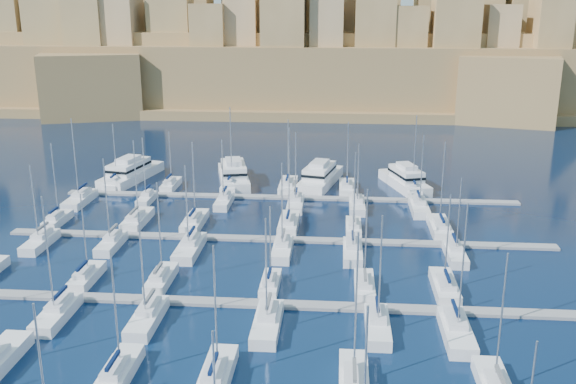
# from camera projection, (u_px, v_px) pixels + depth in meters

# --- Properties ---
(ground) EXTENTS (600.00, 600.00, 0.00)m
(ground) POSITION_uv_depth(u_px,v_px,m) (270.00, 266.00, 88.82)
(ground) COLOR black
(ground) RESTS_ON ground
(pontoon_mid_near) EXTENTS (84.00, 2.00, 0.40)m
(pontoon_mid_near) POSITION_uv_depth(u_px,v_px,m) (259.00, 304.00, 77.29)
(pontoon_mid_near) COLOR slate
(pontoon_mid_near) RESTS_ON ground
(pontoon_mid_far) EXTENTS (84.00, 2.00, 0.40)m
(pontoon_mid_far) POSITION_uv_depth(u_px,v_px,m) (277.00, 239.00, 98.31)
(pontoon_mid_far) COLOR slate
(pontoon_mid_far) RESTS_ON ground
(pontoon_far) EXTENTS (84.00, 2.00, 0.40)m
(pontoon_far) POSITION_uv_depth(u_px,v_px,m) (288.00, 197.00, 119.33)
(pontoon_far) COLOR slate
(pontoon_far) RESTS_ON ground
(sailboat_2) EXTENTS (2.61, 8.70, 13.25)m
(sailboat_2) POSITION_uv_depth(u_px,v_px,m) (119.00, 372.00, 62.03)
(sailboat_2) COLOR silver
(sailboat_2) RESTS_ON ground
(sailboat_3) EXTENTS (2.79, 9.29, 14.14)m
(sailboat_3) POSITION_uv_depth(u_px,v_px,m) (217.00, 375.00, 61.56)
(sailboat_3) COLOR silver
(sailboat_3) RESTS_ON ground
(sailboat_4) EXTENTS (2.79, 9.31, 15.81)m
(sailboat_4) POSITION_uv_depth(u_px,v_px,m) (354.00, 381.00, 60.53)
(sailboat_4) COLOR silver
(sailboat_4) RESTS_ON ground
(sailboat_13) EXTENTS (2.43, 8.11, 12.12)m
(sailboat_13) POSITION_uv_depth(u_px,v_px,m) (87.00, 276.00, 83.70)
(sailboat_13) COLOR silver
(sailboat_13) RESTS_ON ground
(sailboat_14) EXTENTS (2.52, 8.39, 13.85)m
(sailboat_14) POSITION_uv_depth(u_px,v_px,m) (161.00, 278.00, 83.05)
(sailboat_14) COLOR silver
(sailboat_14) RESTS_ON ground
(sailboat_15) EXTENTS (2.25, 7.51, 11.23)m
(sailboat_15) POSITION_uv_depth(u_px,v_px,m) (270.00, 284.00, 81.52)
(sailboat_15) COLOR silver
(sailboat_15) RESTS_ON ground
(sailboat_16) EXTENTS (2.49, 8.28, 13.59)m
(sailboat_16) POSITION_uv_depth(u_px,v_px,m) (364.00, 286.00, 80.94)
(sailboat_16) COLOR silver
(sailboat_16) RESTS_ON ground
(sailboat_17) EXTENTS (2.83, 9.43, 13.00)m
(sailboat_17) POSITION_uv_depth(u_px,v_px,m) (445.00, 287.00, 80.69)
(sailboat_17) COLOR silver
(sailboat_17) RESTS_ON ground
(sailboat_19) EXTENTS (2.72, 9.07, 15.32)m
(sailboat_19) POSITION_uv_depth(u_px,v_px,m) (57.00, 313.00, 73.74)
(sailboat_19) COLOR silver
(sailboat_19) RESTS_ON ground
(sailboat_20) EXTENTS (2.78, 9.28, 13.86)m
(sailboat_20) POSITION_uv_depth(u_px,v_px,m) (147.00, 317.00, 72.80)
(sailboat_20) COLOR silver
(sailboat_20) RESTS_ON ground
(sailboat_21) EXTENTS (2.90, 9.67, 13.60)m
(sailboat_21) POSITION_uv_depth(u_px,v_px,m) (267.00, 323.00, 71.54)
(sailboat_21) COLOR silver
(sailboat_21) RESTS_ON ground
(sailboat_22) EXTENTS (2.66, 8.88, 14.11)m
(sailboat_22) POSITION_uv_depth(u_px,v_px,m) (377.00, 326.00, 70.95)
(sailboat_22) COLOR silver
(sailboat_22) RESTS_ON ground
(sailboat_23) EXTENTS (2.97, 9.90, 15.80)m
(sailboat_23) POSITION_uv_depth(u_px,v_px,m) (456.00, 331.00, 69.80)
(sailboat_23) COLOR silver
(sailboat_23) RESTS_ON ground
(sailboat_24) EXTENTS (2.34, 7.79, 13.74)m
(sailboat_24) POSITION_uv_depth(u_px,v_px,m) (57.00, 219.00, 105.63)
(sailboat_24) COLOR silver
(sailboat_24) RESTS_ON ground
(sailboat_25) EXTENTS (2.95, 9.83, 14.22)m
(sailboat_25) POSITION_uv_depth(u_px,v_px,m) (137.00, 219.00, 105.55)
(sailboat_25) COLOR silver
(sailboat_25) RESTS_ON ground
(sailboat_26) EXTENTS (2.90, 9.67, 14.17)m
(sailboat_26) POSITION_uv_depth(u_px,v_px,m) (195.00, 221.00, 104.72)
(sailboat_26) COLOR silver
(sailboat_26) RESTS_ON ground
(sailboat_27) EXTENTS (3.00, 9.99, 16.66)m
(sailboat_27) POSITION_uv_depth(u_px,v_px,m) (289.00, 223.00, 103.65)
(sailboat_27) COLOR silver
(sailboat_27) RESTS_ON ground
(sailboat_28) EXTENTS (2.40, 8.01, 13.12)m
(sailboat_28) POSITION_uv_depth(u_px,v_px,m) (353.00, 227.00, 101.92)
(sailboat_28) COLOR silver
(sailboat_28) RESTS_ON ground
(sailboat_29) EXTENTS (3.03, 10.10, 14.83)m
(sailboat_29) POSITION_uv_depth(u_px,v_px,m) (440.00, 227.00, 101.81)
(sailboat_29) COLOR silver
(sailboat_29) RESTS_ON ground
(sailboat_30) EXTENTS (2.63, 8.78, 12.98)m
(sailboat_30) POSITION_uv_depth(u_px,v_px,m) (40.00, 242.00, 95.87)
(sailboat_30) COLOR silver
(sailboat_30) RESTS_ON ground
(sailboat_31) EXTENTS (2.49, 8.31, 14.12)m
(sailboat_31) POSITION_uv_depth(u_px,v_px,m) (111.00, 243.00, 95.23)
(sailboat_31) COLOR silver
(sailboat_31) RESTS_ON ground
(sailboat_32) EXTENTS (3.05, 10.15, 13.61)m
(sailboat_32) POSITION_uv_depth(u_px,v_px,m) (190.00, 248.00, 93.42)
(sailboat_32) COLOR silver
(sailboat_32) RESTS_ON ground
(sailboat_33) EXTENTS (2.68, 8.93, 14.04)m
(sailboat_33) POSITION_uv_depth(u_px,v_px,m) (282.00, 249.00, 92.94)
(sailboat_33) COLOR silver
(sailboat_33) RESTS_ON ground
(sailboat_34) EXTENTS (2.71, 9.05, 14.63)m
(sailboat_34) POSITION_uv_depth(u_px,v_px,m) (353.00, 251.00, 92.08)
(sailboat_34) COLOR silver
(sailboat_34) RESTS_ON ground
(sailboat_35) EXTENTS (2.52, 8.42, 12.38)m
(sailboat_35) POSITION_uv_depth(u_px,v_px,m) (455.00, 254.00, 91.25)
(sailboat_35) COLOR silver
(sailboat_35) RESTS_ON ground
(sailboat_36) EXTENTS (2.43, 8.10, 12.86)m
(sailboat_36) POSITION_uv_depth(u_px,v_px,m) (116.00, 183.00, 126.62)
(sailboat_36) COLOR silver
(sailboat_36) RESTS_ON ground
(sailboat_37) EXTENTS (2.47, 8.24, 11.54)m
(sailboat_37) POSITION_uv_depth(u_px,v_px,m) (171.00, 185.00, 125.83)
(sailboat_37) COLOR silver
(sailboat_37) RESTS_ON ground
(sailboat_38) EXTENTS (2.96, 9.86, 16.28)m
(sailboat_38) POSITION_uv_depth(u_px,v_px,m) (231.00, 185.00, 125.64)
(sailboat_38) COLOR silver
(sailboat_38) RESTS_ON ground
(sailboat_39) EXTENTS (3.12, 10.41, 13.99)m
(sailboat_39) POSITION_uv_depth(u_px,v_px,m) (288.00, 186.00, 125.03)
(sailboat_39) COLOR silver
(sailboat_39) RESTS_ON ground
(sailboat_40) EXTENTS (2.89, 9.63, 13.81)m
(sailboat_40) POSITION_uv_depth(u_px,v_px,m) (347.00, 188.00, 123.77)
(sailboat_40) COLOR silver
(sailboat_40) RESTS_ON ground
(sailboat_41) EXTENTS (2.70, 8.99, 15.26)m
(sailboat_41) POSITION_uv_depth(u_px,v_px,m) (413.00, 189.00, 122.48)
(sailboat_41) COLOR silver
(sailboat_41) RESTS_ON ground
(sailboat_42) EXTENTS (3.07, 10.22, 15.98)m
(sailboat_42) POSITION_uv_depth(u_px,v_px,m) (80.00, 199.00, 116.39)
(sailboat_42) COLOR silver
(sailboat_42) RESTS_ON ground
(sailboat_43) EXTENTS (2.13, 7.12, 12.44)m
(sailboat_43) POSITION_uv_depth(u_px,v_px,m) (147.00, 199.00, 116.93)
(sailboat_43) COLOR silver
(sailboat_43) RESTS_ON ground
(sailboat_44) EXTENTS (2.47, 8.25, 12.43)m
(sailboat_44) POSITION_uv_depth(u_px,v_px,m) (224.00, 201.00, 115.27)
(sailboat_44) COLOR silver
(sailboat_44) RESTS_ON ground
(sailboat_45) EXTENTS (2.72, 9.07, 14.00)m
(sailboat_45) POSITION_uv_depth(u_px,v_px,m) (296.00, 204.00, 113.86)
(sailboat_45) COLOR silver
(sailboat_45) RESTS_ON ground
(sailboat_46) EXTENTS (2.69, 8.98, 12.27)m
(sailboat_46) POSITION_uv_depth(u_px,v_px,m) (357.00, 205.00, 113.06)
(sailboat_46) COLOR silver
(sailboat_46) RESTS_ON ground
(sailboat_47) EXTENTS (2.88, 9.59, 13.97)m
(sailboat_47) POSITION_uv_depth(u_px,v_px,m) (419.00, 207.00, 111.92)
(sailboat_47) COLOR silver
(sailboat_47) RESTS_ON ground
(motor_yacht_a) EXTENTS (9.08, 19.14, 5.25)m
(motor_yacht_a) POSITION_uv_depth(u_px,v_px,m) (131.00, 172.00, 131.40)
(motor_yacht_a) COLOR silver
(motor_yacht_a) RESTS_ON ground
(motor_yacht_b) EXTENTS (9.37, 18.82, 5.25)m
(motor_yacht_b) POSITION_uv_depth(u_px,v_px,m) (233.00, 174.00, 129.57)
(motor_yacht_b) COLOR silver
(motor_yacht_b) RESTS_ON ground
(motor_yacht_c) EXTENTS (9.13, 18.40, 5.25)m
(motor_yacht_c) POSITION_uv_depth(u_px,v_px,m) (320.00, 176.00, 128.01)
(motor_yacht_c) COLOR silver
(motor_yacht_c) RESTS_ON ground
(motor_yacht_d) EXTENTS (9.40, 16.41, 5.25)m
(motor_yacht_d) POSITION_uv_depth(u_px,v_px,m) (405.00, 179.00, 125.82)
(motor_yacht_d) COLOR silver
(motor_yacht_d) RESTS_ON ground
(fortified_city) EXTENTS (460.00, 108.95, 59.52)m
(fortified_city) POSITION_uv_depth(u_px,v_px,m) (315.00, 61.00, 232.99)
(fortified_city) COLOR brown
(fortified_city) RESTS_ON ground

